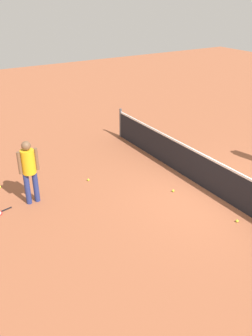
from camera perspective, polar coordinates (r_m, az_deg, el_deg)
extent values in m
plane|color=#9E5638|center=(9.94, 14.06, -4.19)|extent=(40.00, 40.00, 0.00)
cylinder|color=#4C4C51|center=(13.29, -0.86, 7.22)|extent=(0.09, 0.09, 1.07)
cube|color=black|center=(9.72, 14.36, -1.88)|extent=(10.00, 0.02, 0.91)
cube|color=white|center=(9.50, 14.68, 0.69)|extent=(10.00, 0.04, 0.06)
cylinder|color=navy|center=(9.42, -15.43, -3.22)|extent=(0.14, 0.14, 0.85)
cylinder|color=navy|center=(9.47, -14.18, -2.88)|extent=(0.14, 0.14, 0.85)
cylinder|color=yellow|center=(9.11, -15.33, 0.97)|extent=(0.34, 0.34, 0.62)
cylinder|color=brown|center=(9.05, -16.63, 0.76)|extent=(0.09, 0.09, 0.58)
cylinder|color=brown|center=(9.15, -14.08, 1.40)|extent=(0.09, 0.09, 0.58)
sphere|color=brown|center=(8.94, -15.66, 3.42)|extent=(0.23, 0.23, 0.23)
cylinder|color=black|center=(9.51, -18.53, -6.25)|extent=(0.09, 0.28, 0.03)
sphere|color=#C6E033|center=(8.97, 17.30, -8.07)|extent=(0.07, 0.07, 0.07)
sphere|color=#C6E033|center=(10.37, -6.03, -1.88)|extent=(0.07, 0.07, 0.07)
sphere|color=#C6E033|center=(9.85, 7.53, -3.62)|extent=(0.07, 0.07, 0.07)
sphere|color=#C6E033|center=(10.56, -19.49, -2.86)|extent=(0.07, 0.07, 0.07)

